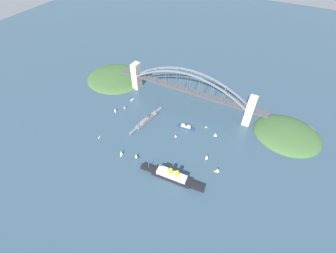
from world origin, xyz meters
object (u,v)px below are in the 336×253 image
Objects in this scene: harbor_ferry_steamer at (186,127)px; seaplane_taxiing_near_bridge at (186,87)px; small_boat_9 at (216,134)px; small_boat_0 at (100,137)px; small_boat_1 at (121,153)px; harbor_arch_bridge at (188,91)px; small_boat_5 at (125,107)px; small_boat_3 at (115,110)px; naval_cruiser at (147,120)px; small_boat_8 at (218,170)px; small_boat_2 at (176,136)px; small_boat_4 at (207,157)px; small_boat_6 at (136,156)px; ocean_liner at (172,176)px; small_boat_7 at (132,100)px; small_boat_10 at (206,127)px; channel_marker_buoy at (202,123)px.

seaplane_taxiing_near_bridge is (48.71, -106.52, -0.62)m from harbor_ferry_steamer.
small_boat_9 is at bearing -174.41° from harbor_ferry_steamer.
small_boat_0 is 0.93× the size of small_boat_1.
harbor_arch_bridge is 72.51m from harbor_ferry_steamer.
small_boat_0 is 1.31× the size of small_boat_5.
small_boat_3 is 0.83× the size of small_boat_9.
naval_cruiser is 9.41× the size of small_boat_8.
small_boat_5 is (118.15, -20.37, -0.00)m from small_boat_2.
small_boat_4 is 108.20m from small_boat_6.
small_boat_5 is at bearing -9.78° from small_boat_2.
ocean_liner is at bearing 174.40° from small_boat_0.
small_boat_9 is (-178.24, 15.96, 3.60)m from small_boat_7.
harbor_ferry_steamer is at bearing -176.59° from small_boat_5.
small_boat_10 is (-71.91, -111.94, -3.64)m from small_boat_6.
seaplane_taxiing_near_bridge is at bearing -50.65° from channel_marker_buoy.
small_boat_4 is 77.93m from channel_marker_buoy.
ocean_liner is 125.18m from channel_marker_buoy.
seaplane_taxiing_near_bridge is 201.74m from small_boat_6.
seaplane_taxiing_near_bridge is 142.88m from small_boat_9.
seaplane_taxiing_near_bridge is 0.86× the size of small_boat_4.
small_boat_6 is at bearing 57.28° from small_boat_10.
harbor_ferry_steamer is 128.13m from small_boat_7.
small_boat_10 is at bearing 153.50° from channel_marker_buoy.
small_boat_7 is 1.01× the size of small_boat_9.
small_boat_4 is at bearing -155.81° from small_boat_1.
small_boat_5 is at bearing 3.41° from harbor_ferry_steamer.
small_boat_0 is 68.05m from small_boat_3.
small_boat_9 reaches higher than small_boat_1.
small_boat_2 is at bearing 177.60° from small_boat_3.
naval_cruiser is at bearing 170.61° from small_boat_5.
seaplane_taxiing_near_bridge reaches higher than small_boat_7.
small_boat_6 is 0.96× the size of small_boat_7.
harbor_arch_bridge is at bearing -40.63° from channel_marker_buoy.
small_boat_4 is 3.89× the size of channel_marker_buoy.
small_boat_4 reaches higher than small_boat_2.
small_boat_0 is 0.96× the size of small_boat_8.
harbor_arch_bridge is at bearing 117.42° from seaplane_taxiing_near_bridge.
small_boat_5 is 28.63m from small_boat_7.
harbor_ferry_steamer is at bearing 28.21° from small_boat_10.
small_boat_3 is at bearing 13.30° from small_boat_10.
naval_cruiser is at bearing -13.36° from small_boat_4.
small_boat_7 is at bearing -85.48° from small_boat_5.
small_boat_1 reaches higher than small_boat_10.
harbor_arch_bridge is 2.97× the size of ocean_liner.
ocean_liner is 221.62m from seaplane_taxiing_near_bridge.
small_boat_6 is 0.85× the size of small_boat_10.
ocean_liner is 10.50× the size of small_boat_1.
naval_cruiser is at bearing 23.56° from channel_marker_buoy.
small_boat_9 is at bearing -169.95° from naval_cruiser.
seaplane_taxiing_near_bridge is 140.94m from small_boat_2.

